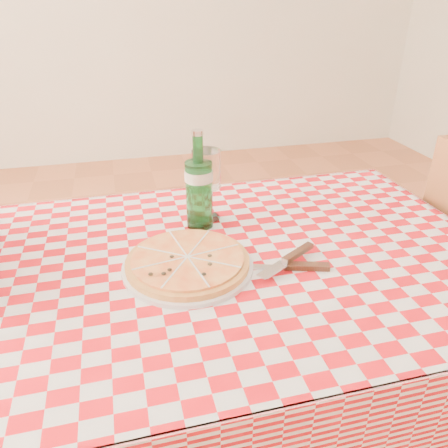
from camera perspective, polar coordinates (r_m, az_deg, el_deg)
The scene contains 6 objects.
dining_table at distance 1.14m, azimuth 1.74°, elevation -8.34°, with size 1.20×0.80×0.75m.
tablecloth at distance 1.09m, azimuth 1.81°, elevation -4.31°, with size 1.30×0.90×0.01m, color #A90A11.
pizza_plate at distance 1.03m, azimuth -4.77°, elevation -4.83°, with size 0.31×0.31×0.04m, color #BB843E, non-canonical shape.
water_bottle at distance 1.16m, azimuth -3.30°, elevation 5.72°, with size 0.08×0.08×0.27m, color #1A6828, non-canonical shape.
wine_glass at distance 1.22m, azimuth -2.26°, elevation 5.04°, with size 0.08×0.08×0.20m, color white, non-canonical shape.
cutlery at distance 1.04m, azimuth 7.87°, elevation -5.11°, with size 0.27×0.22×0.03m, color silver, non-canonical shape.
Camera 1 is at (-0.26, -0.88, 1.33)m, focal length 35.00 mm.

